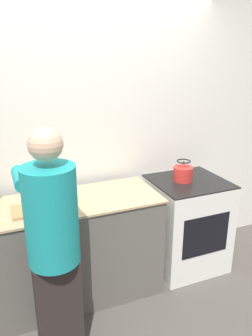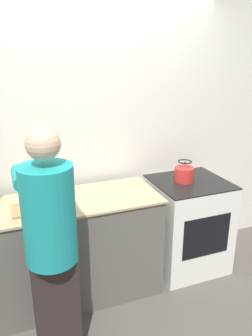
{
  "view_description": "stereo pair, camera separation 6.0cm",
  "coord_description": "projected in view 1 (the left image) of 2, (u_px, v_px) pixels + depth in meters",
  "views": [
    {
      "loc": [
        -0.75,
        -2.11,
        2.02
      ],
      "look_at": [
        0.2,
        0.21,
        1.16
      ],
      "focal_mm": 35.0,
      "sensor_mm": 36.0,
      "label": 1
    },
    {
      "loc": [
        -0.7,
        -2.13,
        2.02
      ],
      "look_at": [
        0.2,
        0.21,
        1.16
      ],
      "focal_mm": 35.0,
      "sensor_mm": 36.0,
      "label": 2
    }
  ],
  "objects": [
    {
      "name": "ground_plane",
      "position": [
        113.0,
        307.0,
        2.77
      ],
      "size": [
        12.0,
        12.0,
        0.0
      ],
      "primitive_type": "plane",
      "color": "#4C4742"
    },
    {
      "name": "wall_back",
      "position": [
        84.0,
        139.0,
        2.97
      ],
      "size": [
        8.0,
        0.05,
        2.6
      ],
      "color": "silver",
      "rests_on": "ground_plane"
    },
    {
      "name": "counter",
      "position": [
        58.0,
        253.0,
        2.74
      ],
      "size": [
        1.73,
        0.61,
        0.91
      ],
      "color": "#5B5651",
      "rests_on": "ground_plane"
    },
    {
      "name": "oven",
      "position": [
        186.0,
        223.0,
        3.23
      ],
      "size": [
        0.68,
        0.64,
        0.9
      ],
      "color": "silver",
      "rests_on": "ground_plane"
    },
    {
      "name": "person",
      "position": [
        53.0,
        242.0,
        2.09
      ],
      "size": [
        0.37,
        0.61,
        1.64
      ],
      "color": "#292120",
      "rests_on": "ground_plane"
    },
    {
      "name": "cutting_board",
      "position": [
        37.0,
        209.0,
        2.48
      ],
      "size": [
        0.37,
        0.24,
        0.02
      ],
      "color": "#A87A4C",
      "rests_on": "counter"
    },
    {
      "name": "knife",
      "position": [
        42.0,
        206.0,
        2.51
      ],
      "size": [
        0.25,
        0.11,
        0.01
      ],
      "rotation": [
        0.0,
        0.0,
        0.32
      ],
      "color": "silver",
      "rests_on": "cutting_board"
    },
    {
      "name": "kettle",
      "position": [
        183.0,
        172.0,
        3.06
      ],
      "size": [
        0.18,
        0.18,
        0.2
      ],
      "color": "red",
      "rests_on": "oven"
    }
  ]
}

